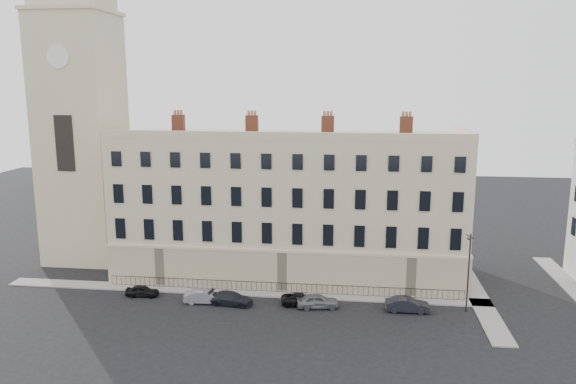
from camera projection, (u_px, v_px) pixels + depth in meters
name	position (u px, v px, depth m)	size (l,w,h in m)	color
ground	(341.00, 318.00, 49.35)	(160.00, 160.00, 0.00)	black
terrace	(290.00, 205.00, 60.27)	(36.22, 12.22, 17.00)	beige
church_tower	(80.00, 98.00, 62.97)	(8.00, 8.13, 44.00)	beige
pavement_terrace	(241.00, 292.00, 55.40)	(48.00, 2.00, 0.12)	gray
pavement_east_return	(475.00, 291.00, 55.57)	(2.00, 24.00, 0.12)	gray
pavement_adjacent	(573.00, 289.00, 56.32)	(2.00, 20.00, 0.12)	gray
railings	(281.00, 288.00, 55.22)	(35.00, 0.04, 0.96)	black
car_a	(142.00, 291.00, 54.36)	(1.28, 3.18, 1.08)	black
car_b	(205.00, 296.00, 52.70)	(1.34, 3.84, 1.27)	gray
car_c	(231.00, 298.00, 52.33)	(1.70, 4.18, 1.21)	black
car_d	(302.00, 299.00, 52.29)	(1.79, 3.89, 1.08)	black
car_e	(318.00, 301.00, 51.55)	(1.56, 3.89, 1.32)	slate
car_f	(407.00, 305.00, 50.70)	(1.40, 4.00, 1.32)	black
streetlamp	(469.00, 269.00, 49.96)	(0.60, 1.53, 7.28)	#28272C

